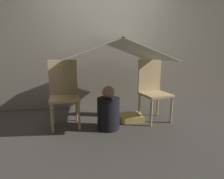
{
  "coord_description": "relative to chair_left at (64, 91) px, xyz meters",
  "views": [
    {
      "loc": [
        -0.45,
        -2.35,
        1.08
      ],
      "look_at": [
        0.0,
        0.21,
        0.54
      ],
      "focal_mm": 28.0,
      "sensor_mm": 36.0,
      "label": 1
    }
  ],
  "objects": [
    {
      "name": "sheet_canopy",
      "position": [
        0.72,
        -0.09,
        0.59
      ],
      "size": [
        1.42,
        1.37,
        0.27
      ],
      "color": "silver"
    },
    {
      "name": "chair_right",
      "position": [
        1.41,
        -0.0,
        0.0
      ],
      "size": [
        0.49,
        0.49,
        0.99
      ],
      "rotation": [
        0.0,
        0.0,
        0.18
      ],
      "color": "#D1B27F",
      "rests_on": "ground_plane"
    },
    {
      "name": "floor_cushion",
      "position": [
        1.04,
        -0.02,
        -0.48
      ],
      "size": [
        0.37,
        0.3,
        0.1
      ],
      "color": "#E5CC66",
      "rests_on": "ground_plane"
    },
    {
      "name": "person_front",
      "position": [
        0.63,
        -0.27,
        -0.27
      ],
      "size": [
        0.32,
        0.32,
        0.64
      ],
      "color": "black",
      "rests_on": "ground_plane"
    },
    {
      "name": "chair_left",
      "position": [
        0.0,
        0.0,
        0.0
      ],
      "size": [
        0.47,
        0.47,
        0.99
      ],
      "rotation": [
        0.0,
        0.0,
        0.11
      ],
      "color": "#D1B27F",
      "rests_on": "ground_plane"
    },
    {
      "name": "ground_plane",
      "position": [
        0.72,
        -0.29,
        -0.53
      ],
      "size": [
        8.8,
        8.8,
        0.0
      ],
      "primitive_type": "plane",
      "color": "#47423D"
    },
    {
      "name": "wall_back",
      "position": [
        0.72,
        0.9,
        0.72
      ],
      "size": [
        7.0,
        0.05,
        2.5
      ],
      "color": "gray",
      "rests_on": "ground_plane"
    }
  ]
}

